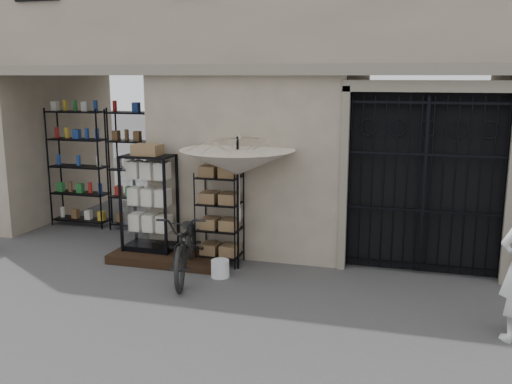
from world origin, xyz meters
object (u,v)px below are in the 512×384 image
(white_bucket, at_px, (220,269))
(bicycle, at_px, (188,276))
(display_cabinet, at_px, (149,208))
(wire_rack, at_px, (220,219))
(market_umbrella, at_px, (238,155))

(white_bucket, distance_m, bicycle, 0.55)
(display_cabinet, xyz_separation_m, wire_rack, (1.28, 0.04, -0.12))
(display_cabinet, relative_size, white_bucket, 6.23)
(wire_rack, relative_size, bicycle, 0.76)
(market_umbrella, bearing_deg, wire_rack, 153.37)
(market_umbrella, xyz_separation_m, white_bucket, (-0.15, -0.46, -1.76))
(white_bucket, bearing_deg, bicycle, -167.03)
(wire_rack, bearing_deg, white_bucket, -94.12)
(white_bucket, bearing_deg, wire_rack, 109.80)
(market_umbrella, height_order, bicycle, market_umbrella)
(wire_rack, distance_m, market_umbrella, 1.20)
(display_cabinet, xyz_separation_m, bicycle, (1.00, -0.73, -0.90))
(display_cabinet, distance_m, market_umbrella, 1.96)
(wire_rack, height_order, market_umbrella, market_umbrella)
(wire_rack, xyz_separation_m, white_bucket, (0.24, -0.65, -0.64))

